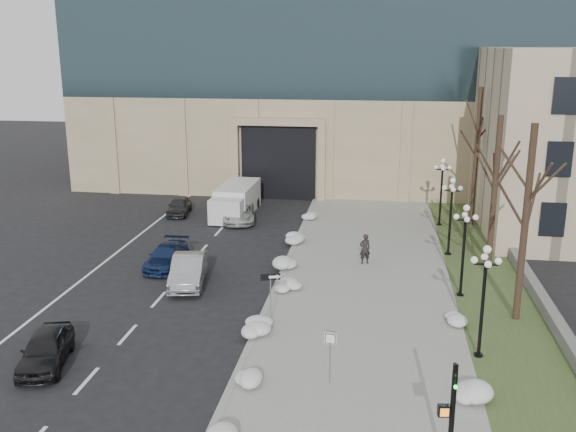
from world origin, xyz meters
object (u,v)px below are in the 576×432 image
car_d (239,212)px  box_truck (236,201)px  traffic_signal (450,426)px  car_a (46,349)px  lamppost_a (484,287)px  one_way_sign (274,283)px  lamppost_b (464,238)px  car_e (179,206)px  car_c (167,256)px  lamppost_d (442,183)px  keep_sign (330,347)px  car_b (188,270)px  pedestrian (365,249)px  lamppost_c (451,206)px

car_d → box_truck: size_ratio=0.68×
traffic_signal → car_a: bearing=154.2°
lamppost_a → car_d: bearing=126.8°
one_way_sign → lamppost_b: lamppost_b is taller
car_a → car_e: bearing=80.4°
car_c → one_way_sign: size_ratio=1.75×
car_d → lamppost_d: 14.25m
car_c → car_d: 10.19m
car_c → lamppost_b: (15.95, -2.24, 2.45)m
keep_sign → traffic_signal: size_ratio=0.56×
car_d → keep_sign: keep_sign is taller
car_a → lamppost_b: 19.54m
keep_sign → lamppost_b: lamppost_b is taller
car_b → keep_sign: keep_sign is taller
car_b → one_way_sign: one_way_sign is taller
pedestrian → keep_sign: (-0.87, -13.59, 0.57)m
traffic_signal → lamppost_c: 21.16m
car_b → lamppost_c: lamppost_c is taller
car_e → pedestrian: 16.85m
car_a → lamppost_a: (16.89, 3.03, 2.39)m
lamppost_c → lamppost_d: size_ratio=1.00×
car_e → one_way_sign: bearing=-68.4°
one_way_sign → lamppost_b: bearing=11.2°
box_truck → one_way_sign: bearing=-71.2°
pedestrian → car_a: bearing=27.7°
traffic_signal → lamppost_a: (1.98, 8.03, 1.17)m
one_way_sign → car_d: bearing=90.8°
pedestrian → one_way_sign: one_way_sign is taller
car_c → lamppost_c: size_ratio=0.91×
box_truck → lamppost_b: (14.63, -13.97, 2.02)m
box_truck → lamppost_d: 14.80m
traffic_signal → lamppost_c: bearing=77.4°
car_e → traffic_signal: bearing=-66.8°
traffic_signal → car_e: bearing=113.8°
car_b → keep_sign: (8.19, -9.29, 0.80)m
one_way_sign → traffic_signal: (6.66, -9.93, -0.13)m
pedestrian → lamppost_c: lamppost_c is taller
car_e → car_a: bearing=-92.9°
car_e → pedestrian: bearing=-41.8°
car_d → lamppost_a: 23.53m
lamppost_c → lamppost_d: same height
keep_sign → traffic_signal: bearing=-44.2°
car_e → lamppost_c: (18.83, -7.02, 2.44)m
car_e → lamppost_a: 27.59m
car_c → traffic_signal: bearing=-51.4°
car_b → car_e: size_ratio=1.25×
car_b → car_d: size_ratio=0.99×
car_c → lamppost_b: lamppost_b is taller
car_c → car_e: bearing=103.1°
pedestrian → lamppost_c: size_ratio=0.37×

